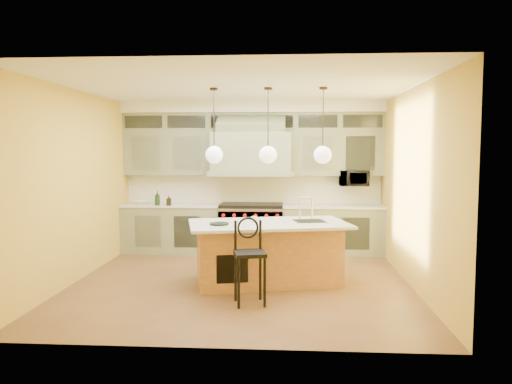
# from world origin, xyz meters

# --- Properties ---
(floor) EXTENTS (5.00, 5.00, 0.00)m
(floor) POSITION_xyz_m (0.00, 0.00, 0.00)
(floor) COLOR brown
(floor) RESTS_ON ground
(ceiling) EXTENTS (5.00, 5.00, 0.00)m
(ceiling) POSITION_xyz_m (0.00, 0.00, 2.90)
(ceiling) COLOR white
(ceiling) RESTS_ON wall_back
(wall_back) EXTENTS (5.00, 0.00, 5.00)m
(wall_back) POSITION_xyz_m (0.00, 2.50, 1.45)
(wall_back) COLOR gold
(wall_back) RESTS_ON ground
(wall_front) EXTENTS (5.00, 0.00, 5.00)m
(wall_front) POSITION_xyz_m (0.00, -2.50, 1.45)
(wall_front) COLOR gold
(wall_front) RESTS_ON ground
(wall_left) EXTENTS (0.00, 5.00, 5.00)m
(wall_left) POSITION_xyz_m (-2.50, 0.00, 1.45)
(wall_left) COLOR gold
(wall_left) RESTS_ON ground
(wall_right) EXTENTS (0.00, 5.00, 5.00)m
(wall_right) POSITION_xyz_m (2.50, 0.00, 1.45)
(wall_right) COLOR gold
(wall_right) RESTS_ON ground
(back_cabinetry) EXTENTS (5.00, 0.77, 2.90)m
(back_cabinetry) POSITION_xyz_m (0.00, 2.23, 1.43)
(back_cabinetry) COLOR gray
(back_cabinetry) RESTS_ON floor
(range) EXTENTS (1.20, 0.74, 0.96)m
(range) POSITION_xyz_m (0.00, 2.14, 0.49)
(range) COLOR silver
(range) RESTS_ON floor
(kitchen_island) EXTENTS (2.53, 1.72, 1.35)m
(kitchen_island) POSITION_xyz_m (0.41, 0.01, 0.47)
(kitchen_island) COLOR #986136
(kitchen_island) RESTS_ON floor
(counter_stool) EXTENTS (0.47, 0.47, 1.12)m
(counter_stool) POSITION_xyz_m (0.20, -1.01, 0.63)
(counter_stool) COLOR black
(counter_stool) RESTS_ON floor
(microwave) EXTENTS (0.54, 0.37, 0.30)m
(microwave) POSITION_xyz_m (1.95, 2.25, 1.45)
(microwave) COLOR black
(microwave) RESTS_ON back_cabinetry
(oil_bottle_a) EXTENTS (0.12, 0.12, 0.27)m
(oil_bottle_a) POSITION_xyz_m (-1.78, 1.92, 1.08)
(oil_bottle_a) COLOR black
(oil_bottle_a) RESTS_ON back_cabinetry
(oil_bottle_b) EXTENTS (0.10, 0.10, 0.19)m
(oil_bottle_b) POSITION_xyz_m (-1.56, 1.92, 1.04)
(oil_bottle_b) COLOR black
(oil_bottle_b) RESTS_ON back_cabinetry
(fruit_bowl) EXTENTS (0.29, 0.29, 0.07)m
(fruit_bowl) POSITION_xyz_m (-2.14, 2.15, 0.97)
(fruit_bowl) COLOR white
(fruit_bowl) RESTS_ON back_cabinetry
(cup) EXTENTS (0.10, 0.10, 0.09)m
(cup) POSITION_xyz_m (0.20, -0.03, 0.96)
(cup) COLOR white
(cup) RESTS_ON kitchen_island
(pendant_left) EXTENTS (0.26, 0.26, 1.11)m
(pendant_left) POSITION_xyz_m (-0.40, 0.01, 1.95)
(pendant_left) COLOR #2D2319
(pendant_left) RESTS_ON ceiling
(pendant_center) EXTENTS (0.26, 0.26, 1.11)m
(pendant_center) POSITION_xyz_m (0.40, 0.01, 1.95)
(pendant_center) COLOR #2D2319
(pendant_center) RESTS_ON ceiling
(pendant_right) EXTENTS (0.26, 0.26, 1.11)m
(pendant_right) POSITION_xyz_m (1.20, 0.01, 1.95)
(pendant_right) COLOR #2D2319
(pendant_right) RESTS_ON ceiling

